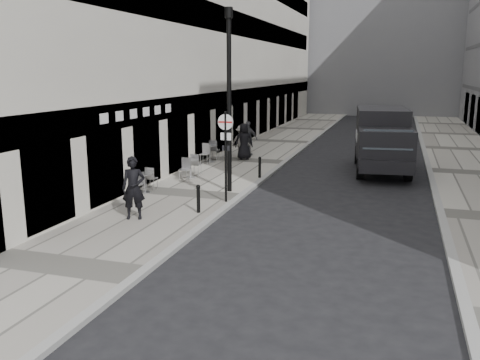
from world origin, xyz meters
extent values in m
plane|color=black|center=(0.00, 0.00, 0.00)|extent=(120.00, 120.00, 0.00)
cube|color=#A6A296|center=(-2.00, 18.00, 0.06)|extent=(4.00, 60.00, 0.12)
cube|color=#A6A296|center=(9.00, 18.00, 0.06)|extent=(4.00, 60.00, 0.12)
cube|color=beige|center=(-6.00, 24.50, 9.00)|extent=(4.00, 45.00, 18.00)
cube|color=slate|center=(1.50, 56.00, 11.00)|extent=(24.00, 16.00, 22.00)
imported|color=black|center=(-2.25, 6.70, 1.11)|extent=(0.84, 0.69, 1.97)
cylinder|color=black|center=(-0.20, 9.55, 1.72)|extent=(0.08, 0.08, 3.19)
cylinder|color=white|center=(-0.20, 9.55, 2.95)|extent=(0.55, 0.04, 0.55)
cube|color=#B21414|center=(-0.20, 9.53, 2.95)|extent=(0.50, 0.02, 0.05)
cube|color=white|center=(-0.20, 9.58, 2.45)|extent=(0.38, 0.03, 0.26)
cylinder|color=black|center=(-0.60, 11.14, 3.39)|extent=(0.17, 0.17, 6.55)
cylinder|color=black|center=(-0.60, 11.14, 6.72)|extent=(0.31, 0.31, 0.38)
cylinder|color=black|center=(-0.15, 13.90, 0.55)|extent=(0.11, 0.11, 0.86)
cylinder|color=black|center=(-0.60, 7.95, 0.56)|extent=(0.12, 0.12, 0.87)
cylinder|color=black|center=(4.00, 15.45, 0.46)|extent=(0.41, 0.94, 0.92)
cylinder|color=black|center=(6.01, 15.67, 0.46)|extent=(0.41, 0.94, 0.92)
cylinder|color=black|center=(3.59, 19.32, 0.46)|extent=(0.41, 0.94, 0.92)
cylinder|color=black|center=(5.60, 19.53, 0.46)|extent=(0.41, 0.94, 0.92)
cube|color=black|center=(4.69, 18.52, 1.77)|extent=(2.71, 4.34, 2.29)
cube|color=black|center=(5.02, 15.45, 1.43)|extent=(2.49, 2.29, 1.60)
cube|color=#1E2328|center=(5.11, 14.59, 1.89)|extent=(2.03, 0.61, 0.85)
imported|color=black|center=(4.15, 24.42, 0.41)|extent=(1.61, 0.76, 0.81)
imported|color=slate|center=(4.15, 24.42, 0.90)|extent=(0.82, 0.68, 1.53)
imported|color=#535358|center=(-2.30, 19.38, 1.06)|extent=(1.16, 0.64, 1.88)
imported|color=gray|center=(-2.54, 18.85, 0.96)|extent=(1.16, 0.76, 1.69)
imported|color=black|center=(-2.15, 18.14, 1.07)|extent=(1.08, 0.89, 1.90)
cylinder|color=#A4A4A6|center=(-3.60, 9.92, 0.13)|extent=(0.43, 0.43, 0.03)
cylinder|color=#A4A4A6|center=(-3.60, 9.92, 0.49)|extent=(0.06, 0.06, 0.73)
cylinder|color=#A4A4A6|center=(-3.60, 9.92, 0.86)|extent=(0.69, 0.69, 0.03)
cylinder|color=silver|center=(-3.60, 16.92, 0.14)|extent=(0.50, 0.50, 0.03)
cylinder|color=silver|center=(-3.60, 16.92, 0.55)|extent=(0.07, 0.07, 0.83)
cylinder|color=silver|center=(-3.60, 16.92, 0.96)|extent=(0.79, 0.79, 0.03)
cylinder|color=silver|center=(-3.00, 12.98, 0.14)|extent=(0.47, 0.47, 0.03)
cylinder|color=silver|center=(-3.00, 12.98, 0.52)|extent=(0.06, 0.06, 0.78)
cylinder|color=silver|center=(-3.00, 12.98, 0.92)|extent=(0.74, 0.74, 0.03)
camera|label=1|loc=(5.51, -6.96, 4.68)|focal=38.00mm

